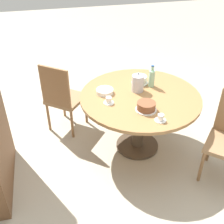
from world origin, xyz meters
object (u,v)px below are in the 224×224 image
(chair_b, at_px, (63,97))
(cake_second, at_px, (140,80))
(water_bottle, at_px, (152,78))
(cup_b, at_px, (161,118))
(coffee_pot, at_px, (138,83))
(cup_a, at_px, (109,101))
(cake_main, at_px, (146,107))

(chair_b, xyz_separation_m, cake_second, (-0.30, -0.90, 0.28))
(chair_b, height_order, water_bottle, water_bottle)
(cake_second, bearing_deg, cup_b, 176.26)
(coffee_pot, relative_size, cup_a, 2.08)
(chair_b, xyz_separation_m, coffee_pot, (-0.47, -0.82, 0.34))
(cake_second, height_order, cup_a, cake_second)
(water_bottle, height_order, cake_second, water_bottle)
(chair_b, relative_size, cake_main, 4.39)
(coffee_pot, xyz_separation_m, cup_b, (-0.60, -0.03, -0.07))
(cup_b, bearing_deg, cup_a, 43.82)
(coffee_pot, distance_m, cake_second, 0.20)
(chair_b, relative_size, cake_second, 4.88)
(water_bottle, bearing_deg, chair_b, 68.02)
(coffee_pot, height_order, cup_a, coffee_pot)
(cake_main, bearing_deg, cup_b, -160.42)
(water_bottle, xyz_separation_m, cake_second, (0.11, 0.10, -0.06))
(cake_second, relative_size, cup_a, 1.77)
(cup_a, bearing_deg, water_bottle, -66.96)
(coffee_pot, distance_m, cup_b, 0.61)
(coffee_pot, xyz_separation_m, cake_main, (-0.40, 0.04, -0.06))
(chair_b, xyz_separation_m, cup_a, (-0.65, -0.44, 0.27))
(cup_a, bearing_deg, cake_second, -52.88)
(cake_main, height_order, cup_a, cake_main)
(chair_b, height_order, cup_b, chair_b)
(chair_b, bearing_deg, cup_a, 163.36)
(water_bottle, bearing_deg, cake_main, 153.75)
(coffee_pot, distance_m, water_bottle, 0.19)
(water_bottle, relative_size, cake_main, 1.20)
(cake_second, relative_size, cup_b, 1.77)
(cake_second, bearing_deg, cup_a, 127.12)
(coffee_pot, bearing_deg, water_bottle, -71.38)
(cake_main, relative_size, cup_b, 1.97)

